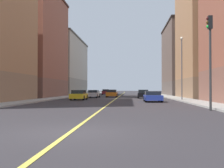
{
  "coord_description": "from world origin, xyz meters",
  "views": [
    {
      "loc": [
        2.02,
        -9.47,
        1.49
      ],
      "look_at": [
        -1.07,
        39.61,
        2.35
      ],
      "focal_mm": 44.45,
      "sensor_mm": 36.0,
      "label": 1
    }
  ],
  "objects_px": {
    "traffic_light_left_near": "(210,50)",
    "car_blue": "(153,97)",
    "building_left_mid": "(220,34)",
    "building_left_far": "(192,60)",
    "building_right_distant": "(57,67)",
    "building_right_midblock": "(25,45)",
    "street_lamp_left_near": "(182,62)",
    "car_black": "(143,94)",
    "car_orange": "(112,93)",
    "car_silver": "(93,94)",
    "car_yellow": "(79,95)",
    "car_maroon": "(106,92)"
  },
  "relations": [
    {
      "from": "building_left_mid",
      "to": "building_left_far",
      "type": "height_order",
      "value": "building_left_mid"
    },
    {
      "from": "traffic_light_left_near",
      "to": "car_orange",
      "type": "bearing_deg",
      "value": 105.8
    },
    {
      "from": "building_right_distant",
      "to": "car_yellow",
      "type": "relative_size",
      "value": 6.1
    },
    {
      "from": "building_left_mid",
      "to": "car_yellow",
      "type": "distance_m",
      "value": 24.68
    },
    {
      "from": "car_yellow",
      "to": "car_maroon",
      "type": "xyz_separation_m",
      "value": [
        0.72,
        34.19,
        0.01
      ]
    },
    {
      "from": "building_left_mid",
      "to": "car_yellow",
      "type": "relative_size",
      "value": 5.04
    },
    {
      "from": "building_right_distant",
      "to": "car_blue",
      "type": "relative_size",
      "value": 5.96
    },
    {
      "from": "building_right_distant",
      "to": "traffic_light_left_near",
      "type": "height_order",
      "value": "building_right_distant"
    },
    {
      "from": "building_left_mid",
      "to": "car_silver",
      "type": "distance_m",
      "value": 22.72
    },
    {
      "from": "car_orange",
      "to": "building_left_far",
      "type": "bearing_deg",
      "value": 40.56
    },
    {
      "from": "building_right_midblock",
      "to": "car_orange",
      "type": "bearing_deg",
      "value": 8.0
    },
    {
      "from": "car_silver",
      "to": "car_black",
      "type": "bearing_deg",
      "value": -13.63
    },
    {
      "from": "building_right_midblock",
      "to": "car_yellow",
      "type": "height_order",
      "value": "building_right_midblock"
    },
    {
      "from": "car_maroon",
      "to": "car_blue",
      "type": "bearing_deg",
      "value": -77.43
    },
    {
      "from": "building_left_mid",
      "to": "car_blue",
      "type": "xyz_separation_m",
      "value": [
        -11.72,
        -13.16,
        -9.72
      ]
    },
    {
      "from": "building_left_mid",
      "to": "building_left_far",
      "type": "relative_size",
      "value": 1.13
    },
    {
      "from": "building_left_far",
      "to": "car_silver",
      "type": "bearing_deg",
      "value": -138.31
    },
    {
      "from": "building_left_mid",
      "to": "car_orange",
      "type": "xyz_separation_m",
      "value": [
        -17.55,
        4.87,
        -9.66
      ]
    },
    {
      "from": "car_maroon",
      "to": "building_left_mid",
      "type": "bearing_deg",
      "value": -51.82
    },
    {
      "from": "building_left_far",
      "to": "car_orange",
      "type": "height_order",
      "value": "building_left_far"
    },
    {
      "from": "building_right_midblock",
      "to": "car_black",
      "type": "xyz_separation_m",
      "value": [
        20.63,
        -3.08,
        -8.63
      ]
    },
    {
      "from": "building_left_far",
      "to": "traffic_light_left_near",
      "type": "distance_m",
      "value": 46.7
    },
    {
      "from": "building_right_midblock",
      "to": "car_black",
      "type": "height_order",
      "value": "building_right_midblock"
    },
    {
      "from": "building_left_far",
      "to": "building_right_distant",
      "type": "distance_m",
      "value": 33.2
    },
    {
      "from": "building_right_midblock",
      "to": "street_lamp_left_near",
      "type": "xyz_separation_m",
      "value": [
        24.95,
        -12.84,
        -4.44
      ]
    },
    {
      "from": "building_left_far",
      "to": "car_black",
      "type": "distance_m",
      "value": 24.81
    },
    {
      "from": "street_lamp_left_near",
      "to": "car_silver",
      "type": "distance_m",
      "value": 17.76
    },
    {
      "from": "street_lamp_left_near",
      "to": "car_blue",
      "type": "distance_m",
      "value": 6.49
    },
    {
      "from": "street_lamp_left_near",
      "to": "car_orange",
      "type": "distance_m",
      "value": 18.33
    },
    {
      "from": "building_right_midblock",
      "to": "street_lamp_left_near",
      "type": "height_order",
      "value": "building_right_midblock"
    },
    {
      "from": "car_silver",
      "to": "building_left_mid",
      "type": "bearing_deg",
      "value": -4.62
    },
    {
      "from": "car_black",
      "to": "traffic_light_left_near",
      "type": "bearing_deg",
      "value": -82.58
    },
    {
      "from": "building_right_midblock",
      "to": "car_maroon",
      "type": "xyz_separation_m",
      "value": [
        12.35,
        23.29,
        -8.62
      ]
    },
    {
      "from": "car_blue",
      "to": "street_lamp_left_near",
      "type": "bearing_deg",
      "value": 38.26
    },
    {
      "from": "car_orange",
      "to": "car_silver",
      "type": "bearing_deg",
      "value": -132.33
    },
    {
      "from": "building_right_midblock",
      "to": "traffic_light_left_near",
      "type": "relative_size",
      "value": 2.85
    },
    {
      "from": "building_right_midblock",
      "to": "building_right_distant",
      "type": "distance_m",
      "value": 22.21
    },
    {
      "from": "car_silver",
      "to": "car_maroon",
      "type": "relative_size",
      "value": 1.04
    },
    {
      "from": "building_right_distant",
      "to": "traffic_light_left_near",
      "type": "distance_m",
      "value": 56.07
    },
    {
      "from": "traffic_light_left_near",
      "to": "car_blue",
      "type": "height_order",
      "value": "traffic_light_left_near"
    },
    {
      "from": "building_right_distant",
      "to": "car_maroon",
      "type": "height_order",
      "value": "building_right_distant"
    },
    {
      "from": "street_lamp_left_near",
      "to": "car_black",
      "type": "relative_size",
      "value": 1.76
    },
    {
      "from": "building_left_far",
      "to": "car_blue",
      "type": "distance_m",
      "value": 35.88
    },
    {
      "from": "car_black",
      "to": "car_yellow",
      "type": "bearing_deg",
      "value": -139.0
    },
    {
      "from": "building_left_far",
      "to": "car_yellow",
      "type": "distance_m",
      "value": 35.96
    },
    {
      "from": "building_right_distant",
      "to": "car_black",
      "type": "xyz_separation_m",
      "value": [
        20.63,
        -25.19,
        -6.55
      ]
    },
    {
      "from": "car_yellow",
      "to": "building_right_distant",
      "type": "bearing_deg",
      "value": 109.42
    },
    {
      "from": "car_orange",
      "to": "car_maroon",
      "type": "bearing_deg",
      "value": 97.84
    },
    {
      "from": "building_left_mid",
      "to": "building_right_midblock",
      "type": "bearing_deg",
      "value": 175.25
    },
    {
      "from": "traffic_light_left_near",
      "to": "street_lamp_left_near",
      "type": "xyz_separation_m",
      "value": [
        1.02,
        15.66,
        0.68
      ]
    }
  ]
}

